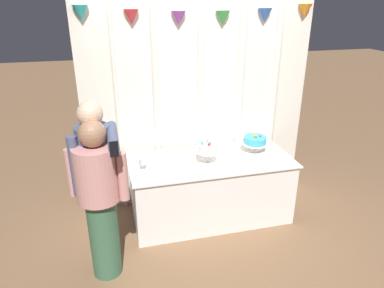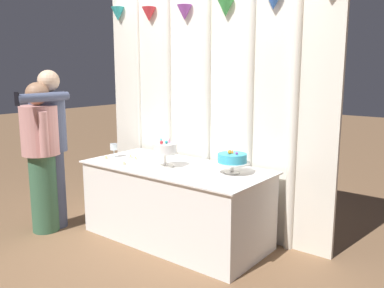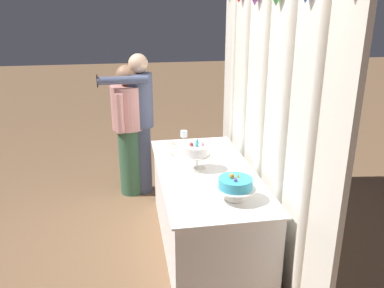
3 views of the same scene
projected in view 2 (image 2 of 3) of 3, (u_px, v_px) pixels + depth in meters
name	position (u px, v px, depth m)	size (l,w,h in m)	color
ground_plane	(169.00, 242.00, 3.92)	(24.00, 24.00, 0.00)	#846042
draped_curtain	(210.00, 96.00, 4.12)	(2.70, 0.16, 2.63)	white
cake_table	(176.00, 203.00, 3.93)	(1.81, 0.84, 0.73)	white
cake_display_nearleft	(165.00, 150.00, 3.81)	(0.24, 0.24, 0.27)	silver
cake_display_nearright	(232.00, 159.00, 3.58)	(0.31, 0.31, 0.21)	silver
wine_glass	(114.00, 147.00, 4.24)	(0.07, 0.07, 0.14)	silver
tealight_far_left	(106.00, 158.00, 4.16)	(0.05, 0.05, 0.03)	beige
tealight_near_left	(131.00, 157.00, 4.20)	(0.04, 0.04, 0.03)	beige
tealight_near_right	(136.00, 159.00, 4.14)	(0.04, 0.04, 0.03)	beige
tealight_far_right	(124.00, 164.00, 3.92)	(0.04, 0.04, 0.03)	beige
guest_girl_blue_dress	(51.00, 141.00, 4.15)	(0.41, 0.64, 1.62)	#4C5675
guest_man_pink_jacket	(41.00, 153.00, 4.07)	(0.50, 0.48, 1.51)	#3D6B4C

